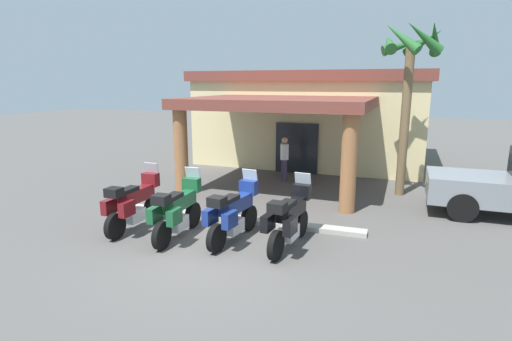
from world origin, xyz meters
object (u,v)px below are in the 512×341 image
object	(u,v)px
motorcycle_maroon	(134,203)
motorcycle_black	(289,219)
motel_building	(313,116)
motorcycle_blue	(233,213)
palm_tree_near_portico	(410,65)
motorcycle_green	(177,210)
pedestrian	(284,156)

from	to	relation	value
motorcycle_maroon	motorcycle_black	distance (m)	4.10
motel_building	motorcycle_maroon	size ratio (longest dim) A/B	5.47
motel_building	motorcycle_maroon	xyz separation A→B (m)	(-2.57, -10.97, -1.47)
motorcycle_blue	motorcycle_maroon	bearing A→B (deg)	100.15
motorcycle_maroon	motorcycle_blue	size ratio (longest dim) A/B	1.00
palm_tree_near_portico	motorcycle_green	bearing A→B (deg)	-131.92
motorcycle_black	palm_tree_near_portico	world-z (taller)	palm_tree_near_portico
motorcycle_blue	pedestrian	size ratio (longest dim) A/B	1.28
motorcycle_green	palm_tree_near_portico	xyz separation A→B (m)	(5.24, 5.83, 3.59)
motel_building	motorcycle_black	size ratio (longest dim) A/B	5.48
pedestrian	motorcycle_black	bearing A→B (deg)	-116.81
motorcycle_green	pedestrian	distance (m)	6.53
pedestrian	palm_tree_near_portico	distance (m)	5.40
motorcycle_maroon	palm_tree_near_portico	size ratio (longest dim) A/B	0.39
motorcycle_maroon	motorcycle_green	bearing A→B (deg)	-94.83
motorcycle_maroon	motorcycle_black	size ratio (longest dim) A/B	1.00
motorcycle_blue	motorcycle_green	bearing A→B (deg)	108.53
motorcycle_maroon	motorcycle_black	bearing A→B (deg)	-86.54
motel_building	pedestrian	xyz separation A→B (m)	(-0.21, -4.69, -1.17)
motorcycle_maroon	palm_tree_near_portico	bearing A→B (deg)	-47.46
motorcycle_maroon	motorcycle_black	world-z (taller)	same
pedestrian	motorcycle_green	bearing A→B (deg)	-141.28
motorcycle_green	motorcycle_blue	xyz separation A→B (m)	(1.36, 0.24, 0.00)
motorcycle_maroon	motorcycle_blue	distance (m)	2.73
motorcycle_green	palm_tree_near_portico	bearing A→B (deg)	-42.17
motorcycle_maroon	palm_tree_near_portico	distance (m)	9.41
motorcycle_blue	motorcycle_black	bearing A→B (deg)	-80.34
motorcycle_blue	pedestrian	world-z (taller)	pedestrian
motorcycle_blue	palm_tree_near_portico	distance (m)	7.69
motel_building	motorcycle_maroon	world-z (taller)	motel_building
motorcycle_green	motorcycle_black	distance (m)	2.74
motorcycle_black	palm_tree_near_portico	xyz separation A→B (m)	(2.51, 5.56, 3.59)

